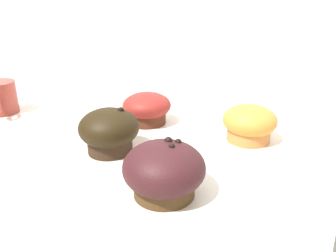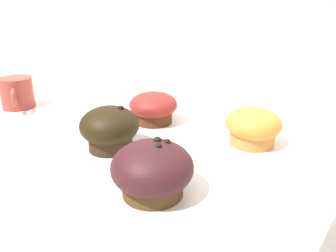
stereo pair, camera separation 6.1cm
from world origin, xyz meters
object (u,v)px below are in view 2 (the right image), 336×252
muffin_front_center (253,127)px  muffin_front_left (152,170)px  coffee_cup (17,92)px  muffin_back_left (153,107)px  muffin_back_right (110,128)px

muffin_front_center → muffin_front_left: (-0.04, -0.25, 0.00)m
muffin_front_center → coffee_cup: 0.60m
muffin_back_left → muffin_front_left: (0.19, -0.23, 0.00)m
coffee_cup → muffin_front_left: bearing=-10.2°
muffin_back_left → coffee_cup: size_ratio=0.98×
muffin_front_left → coffee_cup: bearing=169.8°
muffin_back_right → muffin_back_left: bearing=99.4°
muffin_back_right → muffin_front_left: (0.16, -0.07, -0.00)m
muffin_back_left → coffee_cup: coffee_cup is taller
muffin_front_center → coffee_cup: bearing=-164.9°
muffin_back_right → muffin_front_center: bearing=42.1°
muffin_back_left → coffee_cup: 0.37m
coffee_cup → muffin_back_left: bearing=20.5°
muffin_back_left → muffin_front_center: bearing=6.3°
muffin_front_center → muffin_back_left: 0.23m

